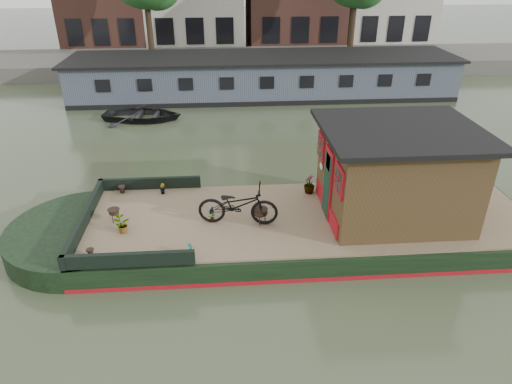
{
  "coord_description": "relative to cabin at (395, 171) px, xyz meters",
  "views": [
    {
      "loc": [
        -2.26,
        -10.45,
        6.95
      ],
      "look_at": [
        -1.43,
        0.5,
        1.15
      ],
      "focal_mm": 32.0,
      "sensor_mm": 36.0,
      "label": 1
    }
  ],
  "objects": [
    {
      "name": "ground",
      "position": [
        -2.19,
        0.0,
        -1.88
      ],
      "size": [
        120.0,
        120.0,
        0.0
      ],
      "primitive_type": "plane",
      "color": "#344029",
      "rests_on": "ground"
    },
    {
      "name": "brazier_rear",
      "position": [
        -7.38,
        0.09,
        -1.05
      ],
      "size": [
        0.39,
        0.39,
        0.36
      ],
      "primitive_type": null,
      "rotation": [
        0.0,
        0.0,
        -0.18
      ],
      "color": "black",
      "rests_on": "houseboat_deck"
    },
    {
      "name": "dinghy",
      "position": [
        -8.16,
        10.29,
        -1.5
      ],
      "size": [
        3.91,
        3.02,
        0.75
      ],
      "primitive_type": "imported",
      "rotation": [
        0.0,
        0.0,
        1.44
      ],
      "color": "black",
      "rests_on": "ground"
    },
    {
      "name": "potted_plant_e",
      "position": [
        -5.31,
        -1.61,
        -1.06
      ],
      "size": [
        0.17,
        0.21,
        0.34
      ],
      "primitive_type": "imported",
      "rotation": [
        0.0,
        0.0,
        1.26
      ],
      "color": "#A86731",
      "rests_on": "houseboat_deck"
    },
    {
      "name": "potted_plant_b",
      "position": [
        -6.29,
        1.57,
        -1.07
      ],
      "size": [
        0.2,
        0.21,
        0.31
      ],
      "primitive_type": "imported",
      "rotation": [
        0.0,
        0.0,
        1.98
      ],
      "color": "maroon",
      "rests_on": "houseboat_deck"
    },
    {
      "name": "cabin",
      "position": [
        0.0,
        0.0,
        0.0
      ],
      "size": [
        4.0,
        3.5,
        2.42
      ],
      "color": "#332314",
      "rests_on": "houseboat_deck"
    },
    {
      "name": "potted_plant_d",
      "position": [
        -1.99,
        1.3,
        -0.94
      ],
      "size": [
        0.36,
        0.36,
        0.57
      ],
      "primitive_type": "imported",
      "rotation": [
        0.0,
        0.0,
        4.56
      ],
      "color": "#975629",
      "rests_on": "houseboat_deck"
    },
    {
      "name": "bicycle",
      "position": [
        -4.14,
        -0.24,
        -0.68
      ],
      "size": [
        2.15,
        1.0,
        1.09
      ],
      "primitive_type": "imported",
      "rotation": [
        0.0,
        0.0,
        1.43
      ],
      "color": "black",
      "rests_on": "houseboat_deck"
    },
    {
      "name": "bow_bulwark",
      "position": [
        -7.25,
        0.0,
        -1.05
      ],
      "size": [
        3.0,
        4.0,
        0.35
      ],
      "color": "black",
      "rests_on": "houseboat_deck"
    },
    {
      "name": "brazier_front",
      "position": [
        -3.55,
        -0.29,
        -1.01
      ],
      "size": [
        0.4,
        0.4,
        0.43
      ],
      "primitive_type": null,
      "rotation": [
        0.0,
        0.0,
        -0.0
      ],
      "color": "black",
      "rests_on": "houseboat_deck"
    },
    {
      "name": "bollard_stbd",
      "position": [
        -7.62,
        -1.48,
        -1.12
      ],
      "size": [
        0.18,
        0.18,
        0.21
      ],
      "primitive_type": "cylinder",
      "color": "black",
      "rests_on": "houseboat_deck"
    },
    {
      "name": "potted_plant_c",
      "position": [
        -7.08,
        -0.48,
        -1.01
      ],
      "size": [
        0.42,
        0.37,
        0.43
      ],
      "primitive_type": "imported",
      "rotation": [
        0.0,
        0.0,
        3.06
      ],
      "color": "#A86930",
      "rests_on": "houseboat_deck"
    },
    {
      "name": "houseboat_hull",
      "position": [
        -3.52,
        0.0,
        -1.6
      ],
      "size": [
        14.01,
        4.02,
        0.6
      ],
      "color": "black",
      "rests_on": "ground"
    },
    {
      "name": "bollard_port",
      "position": [
        -7.48,
        1.7,
        -1.12
      ],
      "size": [
        0.2,
        0.2,
        0.23
      ],
      "primitive_type": "cylinder",
      "color": "black",
      "rests_on": "houseboat_deck"
    },
    {
      "name": "quay",
      "position": [
        -2.19,
        20.5,
        -1.43
      ],
      "size": [
        60.0,
        6.0,
        0.9
      ],
      "primitive_type": "cube",
      "color": "#47443F",
      "rests_on": "ground"
    },
    {
      "name": "houseboat_deck",
      "position": [
        -2.19,
        0.0,
        -1.25
      ],
      "size": [
        11.8,
        3.8,
        0.05
      ],
      "primitive_type": "cube",
      "color": "#7A664B",
      "rests_on": "houseboat_hull"
    },
    {
      "name": "potted_plant_a",
      "position": [
        -4.82,
        -0.12,
        -1.05
      ],
      "size": [
        0.23,
        0.22,
        0.36
      ],
      "primitive_type": "imported",
      "rotation": [
        0.0,
        0.0,
        0.7
      ],
      "color": "#A23B2E",
      "rests_on": "houseboat_deck"
    },
    {
      "name": "far_houseboat",
      "position": [
        -2.19,
        14.0,
        -0.91
      ],
      "size": [
        20.4,
        4.4,
        2.11
      ],
      "color": "#46505E",
      "rests_on": "ground"
    }
  ]
}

